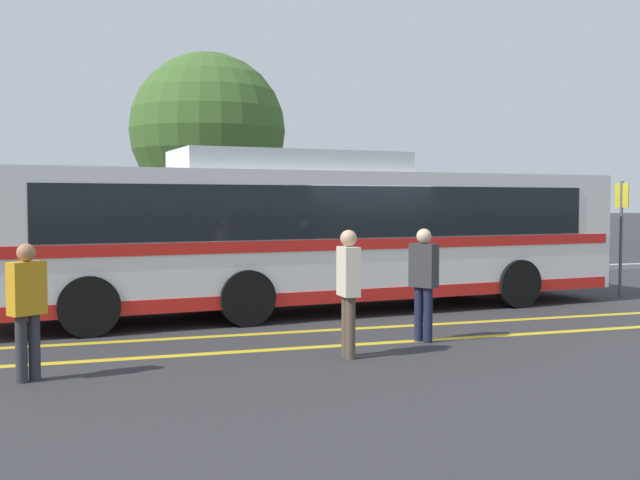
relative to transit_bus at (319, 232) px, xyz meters
The scene contains 12 objects.
ground_plane 1.80m from the transit_bus, 33.51° to the right, with size 220.00×220.00×0.00m, color #2D2D30.
lane_strip_0 2.71m from the transit_bus, 89.46° to the right, with size 0.20×32.75×0.01m, color gold.
lane_strip_1 3.89m from the transit_bus, 89.67° to the right, with size 0.20×32.75×0.01m, color gold.
curb_strip 6.22m from the transit_bus, 89.80° to the left, with size 40.75×0.36×0.15m, color #99999E.
transit_bus is the anchor object (origin of this frame).
parked_car_1 6.25m from the transit_bus, 126.37° to the left, with size 4.48×2.01×1.37m.
parked_car_2 5.64m from the transit_bus, 65.20° to the left, with size 4.54×1.98×1.22m.
pedestrian_0 3.73m from the transit_bus, 81.46° to the right, with size 0.41×0.47×1.77m.
pedestrian_1 6.90m from the transit_bus, 138.82° to the right, with size 0.47×0.41×1.69m.
pedestrian_2 4.56m from the transit_bus, 102.50° to the right, with size 0.24×0.42×1.80m.
bus_stop_sign 7.34m from the transit_bus, ahead, with size 0.07×0.40×2.67m.
tree_0 8.63m from the transit_bus, 96.16° to the left, with size 4.60×4.60×6.61m.
Camera 1 is at (-5.23, -13.74, 2.19)m, focal length 42.00 mm.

